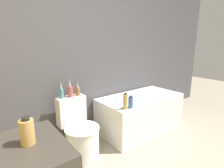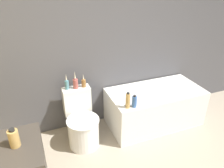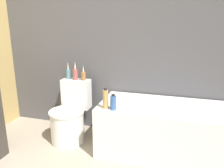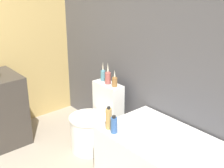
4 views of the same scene
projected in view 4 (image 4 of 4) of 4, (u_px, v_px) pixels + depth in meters
wall_back_tiled at (142, 37)px, 3.24m from camera, size 6.40×0.06×2.60m
toilet at (94, 124)px, 3.57m from camera, size 0.43×0.59×0.74m
vase_gold at (103, 74)px, 3.60m from camera, size 0.06×0.06×0.23m
vase_silver at (108, 77)px, 3.51m from camera, size 0.07×0.07×0.25m
vase_bronze at (115, 81)px, 3.44m from camera, size 0.06×0.06×0.19m
shampoo_bottle_tall at (109, 118)px, 2.89m from camera, size 0.06×0.06×0.22m
shampoo_bottle_short at (114, 125)px, 2.83m from camera, size 0.06×0.06×0.17m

